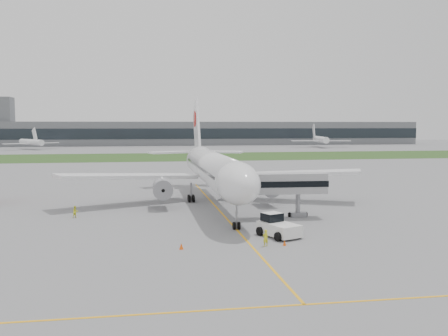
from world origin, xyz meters
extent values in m
plane|color=slate|center=(0.00, 0.00, 0.00)|extent=(600.00, 600.00, 0.00)
cube|color=#31491B|center=(0.00, 120.00, 0.01)|extent=(600.00, 50.00, 0.02)
cube|color=slate|center=(0.00, 230.00, 7.00)|extent=(320.00, 22.00, 14.00)
cube|color=black|center=(0.00, 219.00, 7.00)|extent=(320.00, 0.60, 6.00)
cylinder|color=white|center=(0.00, 4.00, 5.60)|extent=(5.00, 38.00, 5.00)
ellipsoid|color=white|center=(0.00, -15.50, 5.60)|extent=(5.00, 11.00, 5.00)
cube|color=black|center=(0.00, -16.50, 6.50)|extent=(3.20, 1.54, 1.14)
cone|color=white|center=(0.00, 26.00, 6.40)|extent=(5.00, 10.53, 6.16)
cube|color=white|center=(-13.00, 6.00, 4.40)|extent=(22.13, 13.52, 1.70)
cube|color=white|center=(13.00, 6.00, 4.40)|extent=(22.13, 13.52, 1.70)
cylinder|color=gray|center=(-8.00, 1.50, 3.00)|extent=(2.70, 5.20, 2.70)
cylinder|color=gray|center=(8.00, 1.50, 3.00)|extent=(2.70, 5.20, 2.70)
cube|color=white|center=(0.00, 27.50, 11.50)|extent=(0.45, 10.90, 12.76)
cylinder|color=#B20E0A|center=(0.00, 28.50, 13.50)|extent=(0.60, 3.20, 3.20)
cube|color=white|center=(-5.00, 28.50, 6.80)|extent=(9.54, 6.34, 0.35)
cube|color=white|center=(5.00, 28.50, 6.80)|extent=(9.54, 6.34, 0.35)
cylinder|color=gray|center=(0.00, -15.00, 1.55)|extent=(0.24, 0.24, 3.10)
cylinder|color=black|center=(-3.20, 7.00, 0.55)|extent=(1.40, 1.10, 1.10)
cylinder|color=black|center=(3.20, 7.00, 0.55)|extent=(1.40, 1.10, 1.10)
cube|color=white|center=(3.95, -19.49, 0.87)|extent=(4.40, 5.54, 1.30)
cube|color=white|center=(3.45, -18.30, 1.95)|extent=(2.47, 2.36, 1.08)
cube|color=black|center=(3.45, -18.30, 2.00)|extent=(2.54, 2.43, 0.92)
cylinder|color=black|center=(1.97, -18.57, 0.49)|extent=(0.73, 1.05, 0.97)
cylinder|color=black|center=(4.66, -17.43, 0.49)|extent=(0.73, 1.05, 0.97)
cylinder|color=black|center=(3.25, -21.56, 0.49)|extent=(0.73, 1.05, 0.97)
cylinder|color=black|center=(5.94, -20.42, 0.49)|extent=(0.73, 1.05, 0.97)
cube|color=#98979A|center=(7.00, -8.62, 4.62)|extent=(12.54, 3.18, 2.66)
cube|color=black|center=(7.00, -8.62, 4.62)|extent=(12.72, 3.28, 0.80)
cube|color=#98979A|center=(1.19, -9.27, 4.62)|extent=(2.31, 3.02, 3.02)
cylinder|color=gray|center=(9.68, -8.29, 1.69)|extent=(0.62, 0.62, 3.38)
cube|color=gray|center=(9.68, -8.29, 0.31)|extent=(2.18, 1.33, 0.62)
cylinder|color=black|center=(8.53, -8.24, 0.31)|extent=(0.29, 0.63, 0.62)
cylinder|color=black|center=(10.83, -8.34, 0.31)|extent=(0.29, 0.63, 0.62)
cone|color=#F3530C|center=(-7.18, -23.30, 0.30)|extent=(0.44, 0.44, 0.60)
cone|color=#F3530C|center=(3.41, -23.49, 0.27)|extent=(0.39, 0.39, 0.54)
imported|color=yellow|center=(1.40, -23.46, 0.86)|extent=(0.74, 0.62, 1.72)
imported|color=yellow|center=(-19.76, -4.14, 0.79)|extent=(0.97, 0.94, 1.57)
camera|label=1|loc=(-10.91, -72.04, 12.39)|focal=40.00mm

